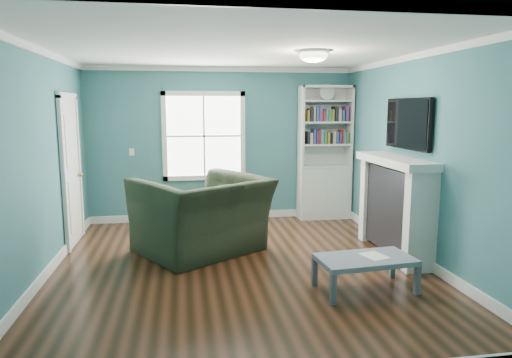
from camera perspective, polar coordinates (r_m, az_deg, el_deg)
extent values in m
plane|color=black|center=(5.67, -1.94, -10.98)|extent=(5.00, 5.00, 0.00)
plane|color=#346E73|center=(7.85, -4.31, 4.30)|extent=(4.50, 0.00, 4.50)
plane|color=#346E73|center=(2.94, 4.10, -3.52)|extent=(4.50, 0.00, 4.50)
plane|color=#346E73|center=(5.56, -25.69, 1.52)|extent=(0.00, 5.00, 5.00)
plane|color=#346E73|center=(6.07, 19.57, 2.45)|extent=(0.00, 5.00, 5.00)
plane|color=white|center=(5.38, -2.10, 16.07)|extent=(5.00, 5.00, 0.00)
cube|color=white|center=(8.03, -4.19, -4.56)|extent=(4.50, 0.03, 0.12)
cube|color=white|center=(5.83, -24.71, -10.64)|extent=(0.03, 5.00, 0.12)
cube|color=white|center=(6.32, 18.85, -8.79)|extent=(0.03, 5.00, 0.12)
cube|color=white|center=(7.83, -4.40, 13.52)|extent=(4.50, 0.04, 0.08)
cube|color=white|center=(2.96, 4.30, 21.15)|extent=(4.50, 0.04, 0.08)
cube|color=white|center=(5.55, -26.39, 14.52)|extent=(0.04, 5.00, 0.08)
cube|color=white|center=(6.06, 20.04, 14.36)|extent=(0.04, 5.00, 0.08)
cube|color=white|center=(7.81, -6.52, 5.35)|extent=(1.24, 0.01, 1.34)
cube|color=white|center=(7.79, -11.38, 5.22)|extent=(0.08, 0.06, 1.50)
cube|color=white|center=(7.85, -1.68, 5.42)|extent=(0.08, 0.06, 1.50)
cube|color=white|center=(7.87, -6.42, 0.18)|extent=(1.40, 0.06, 0.08)
cube|color=white|center=(7.78, -6.61, 10.57)|extent=(1.40, 0.06, 0.08)
cube|color=white|center=(7.80, -6.51, 5.34)|extent=(1.24, 0.03, 0.03)
cube|color=white|center=(7.80, -6.51, 5.34)|extent=(0.03, 0.03, 1.34)
cube|color=silver|center=(8.11, 8.47, -1.69)|extent=(0.90, 0.35, 0.90)
cube|color=silver|center=(7.85, 5.65, 6.48)|extent=(0.04, 0.35, 1.40)
cube|color=silver|center=(8.12, 11.57, 6.42)|extent=(0.04, 0.35, 1.40)
cube|color=silver|center=(8.13, 8.30, 6.51)|extent=(0.90, 0.02, 1.40)
cube|color=silver|center=(7.98, 8.77, 11.34)|extent=(0.90, 0.35, 0.04)
cube|color=silver|center=(8.03, 8.54, 1.61)|extent=(0.84, 0.33, 0.03)
cube|color=silver|center=(7.99, 8.61, 4.31)|extent=(0.84, 0.33, 0.03)
cube|color=silver|center=(7.97, 8.67, 7.03)|extent=(0.84, 0.33, 0.03)
cube|color=silver|center=(7.97, 8.73, 9.62)|extent=(0.84, 0.33, 0.03)
cube|color=black|center=(7.97, 8.67, 5.19)|extent=(0.70, 0.25, 0.22)
cube|color=tan|center=(7.95, 8.74, 7.93)|extent=(0.70, 0.25, 0.22)
cylinder|color=beige|center=(7.92, 8.87, 10.67)|extent=(0.26, 0.06, 0.26)
cube|color=black|center=(6.29, 17.08, -3.69)|extent=(0.30, 1.20, 1.10)
cube|color=black|center=(6.32, 16.83, -5.47)|extent=(0.22, 0.65, 0.70)
cube|color=silver|center=(5.70, 19.86, -5.12)|extent=(0.36, 0.16, 1.20)
cube|color=silver|center=(6.87, 14.47, -2.52)|extent=(0.36, 0.16, 1.20)
cube|color=silver|center=(6.16, 17.02, 2.20)|extent=(0.44, 1.58, 0.10)
cube|color=black|center=(6.20, 18.48, 6.57)|extent=(0.06, 1.10, 0.65)
cube|color=silver|center=(6.93, -22.11, 0.76)|extent=(0.04, 0.80, 2.05)
cube|color=white|center=(6.50, -22.89, 0.21)|extent=(0.05, 0.08, 2.13)
cube|color=white|center=(7.37, -21.26, 1.26)|extent=(0.05, 0.08, 2.13)
cube|color=white|center=(6.87, -22.55, 9.59)|extent=(0.05, 0.98, 0.08)
sphere|color=#BF8C3F|center=(7.22, -21.09, 0.52)|extent=(0.07, 0.07, 0.07)
ellipsoid|color=white|center=(5.65, 7.20, 15.05)|extent=(0.34, 0.34, 0.15)
cylinder|color=white|center=(5.65, 7.21, 15.50)|extent=(0.38, 0.38, 0.03)
cube|color=white|center=(7.86, -15.27, 3.28)|extent=(0.08, 0.01, 0.12)
imported|color=black|center=(6.11, -6.76, -2.95)|extent=(1.85, 1.70, 1.36)
cube|color=#515661|center=(4.70, 9.60, -13.43)|extent=(0.06, 0.06, 0.31)
cube|color=#515661|center=(5.14, 19.51, -11.84)|extent=(0.06, 0.06, 0.31)
cube|color=#515661|center=(5.12, 7.32, -11.46)|extent=(0.06, 0.06, 0.31)
cube|color=#515661|center=(5.52, 16.63, -10.22)|extent=(0.06, 0.06, 0.31)
cube|color=slate|center=(5.04, 13.50, -9.77)|extent=(1.05, 0.64, 0.05)
cube|color=white|center=(5.09, 14.57, -9.28)|extent=(0.29, 0.33, 0.00)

